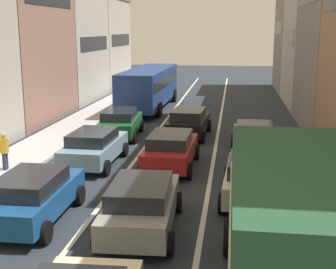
% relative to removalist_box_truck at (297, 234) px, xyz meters
% --- Properties ---
extents(sidewalk_left, '(2.60, 64.00, 0.14)m').
position_rel_removalist_box_truck_xyz_m(sidewalk_left, '(-10.40, 17.51, -1.90)').
color(sidewalk_left, '#B9B9B9').
rests_on(sidewalk_left, ground).
extents(lane_stripe_left, '(0.16, 60.00, 0.01)m').
position_rel_removalist_box_truck_xyz_m(lane_stripe_left, '(-5.40, 17.51, -1.97)').
color(lane_stripe_left, silver).
rests_on(lane_stripe_left, ground).
extents(lane_stripe_right, '(0.16, 60.00, 0.01)m').
position_rel_removalist_box_truck_xyz_m(lane_stripe_right, '(-2.00, 17.51, -1.97)').
color(lane_stripe_right, silver).
rests_on(lane_stripe_right, ground).
extents(removalist_box_truck, '(2.72, 7.71, 3.58)m').
position_rel_removalist_box_truck_xyz_m(removalist_box_truck, '(0.00, 0.00, 0.00)').
color(removalist_box_truck, navy).
rests_on(removalist_box_truck, ground).
extents(sedan_centre_lane_second, '(2.21, 4.37, 1.49)m').
position_rel_removalist_box_truck_xyz_m(sedan_centre_lane_second, '(-3.69, 4.06, -1.18)').
color(sedan_centre_lane_second, gray).
rests_on(sedan_centre_lane_second, ground).
extents(wagon_left_lane_second, '(2.10, 4.32, 1.49)m').
position_rel_removalist_box_truck_xyz_m(wagon_left_lane_second, '(-7.00, 4.29, -1.18)').
color(wagon_left_lane_second, '#194C8C').
rests_on(wagon_left_lane_second, ground).
extents(hatchback_centre_lane_third, '(2.13, 4.33, 1.49)m').
position_rel_removalist_box_truck_xyz_m(hatchback_centre_lane_third, '(-3.71, 10.34, -1.18)').
color(hatchback_centre_lane_third, '#A51E1E').
rests_on(hatchback_centre_lane_third, ground).
extents(sedan_left_lane_third, '(2.14, 4.34, 1.49)m').
position_rel_removalist_box_truck_xyz_m(sedan_left_lane_third, '(-6.95, 10.33, -1.18)').
color(sedan_left_lane_third, '#759EB7').
rests_on(sedan_left_lane_third, ground).
extents(coupe_centre_lane_fourth, '(2.25, 4.39, 1.49)m').
position_rel_removalist_box_truck_xyz_m(coupe_centre_lane_fourth, '(-3.53, 16.29, -1.18)').
color(coupe_centre_lane_fourth, black).
rests_on(coupe_centre_lane_fourth, ground).
extents(sedan_left_lane_fourth, '(2.30, 4.41, 1.49)m').
position_rel_removalist_box_truck_xyz_m(sedan_left_lane_fourth, '(-7.12, 15.62, -1.18)').
color(sedan_left_lane_fourth, '#19592D').
rests_on(sedan_left_lane_fourth, ground).
extents(sedan_right_lane_behind_truck, '(2.22, 4.38, 1.49)m').
position_rel_removalist_box_truck_xyz_m(sedan_right_lane_behind_truck, '(-0.49, 7.07, -1.18)').
color(sedan_right_lane_behind_truck, beige).
rests_on(sedan_right_lane_behind_truck, ground).
extents(wagon_right_lane_far, '(2.06, 4.30, 1.49)m').
position_rel_removalist_box_truck_xyz_m(wagon_right_lane_far, '(-0.23, 12.72, -1.18)').
color(wagon_right_lane_far, silver).
rests_on(wagon_right_lane_far, ground).
extents(bus_mid_queue_primary, '(2.94, 10.54, 2.90)m').
position_rel_removalist_box_truck_xyz_m(bus_mid_queue_primary, '(-7.19, 24.70, -0.21)').
color(bus_mid_queue_primary, navy).
rests_on(bus_mid_queue_primary, ground).
extents(pedestrian_mid_sidewalk, '(0.34, 0.54, 1.66)m').
position_rel_removalist_box_truck_xyz_m(pedestrian_mid_sidewalk, '(-10.15, 8.77, -1.03)').
color(pedestrian_mid_sidewalk, '#262D47').
rests_on(pedestrian_mid_sidewalk, ground).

